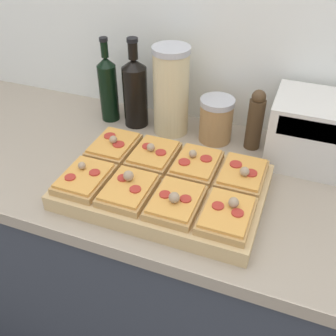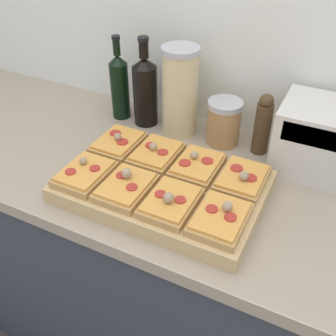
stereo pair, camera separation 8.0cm
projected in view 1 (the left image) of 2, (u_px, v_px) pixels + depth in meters
The scene contains 17 objects.
wall_back at pixel (230, 12), 1.19m from camera, with size 6.00×0.06×2.50m.
kitchen_counter at pixel (185, 271), 1.41m from camera, with size 2.63×0.67×0.89m.
cutting_board at pixel (164, 187), 1.06m from camera, with size 0.53×0.35×0.04m, color tan.
pizza_slice_back_left at pixel (114, 145), 1.16m from camera, with size 0.12×0.16×0.05m.
pizza_slice_back_midleft at pixel (154, 154), 1.12m from camera, with size 0.12×0.16×0.05m.
pizza_slice_back_midright at pixel (196, 164), 1.08m from camera, with size 0.12×0.16×0.05m.
pizza_slice_back_right at pixel (242, 174), 1.05m from camera, with size 0.12×0.16×0.05m.
pizza_slice_front_left at pixel (84, 178), 1.03m from camera, with size 0.12×0.16×0.05m.
pizza_slice_front_midleft at pixel (129, 189), 1.00m from camera, with size 0.12×0.16×0.06m.
pizza_slice_front_midright at pixel (176, 202), 0.96m from camera, with size 0.12×0.16×0.05m.
pizza_slice_front_right at pixel (227, 214), 0.92m from camera, with size 0.12×0.16×0.05m.
olive_oil_bottle at pixel (108, 88), 1.33m from camera, with size 0.06×0.06×0.29m.
wine_bottle at pixel (135, 91), 1.30m from camera, with size 0.08×0.08×0.30m.
grain_jar_tall at pixel (171, 91), 1.25m from camera, with size 0.12×0.12×0.29m.
grain_jar_short at pixel (216, 120), 1.25m from camera, with size 0.11×0.11×0.14m.
pepper_mill at pixel (255, 120), 1.20m from camera, with size 0.05×0.05×0.20m.
toaster_oven at pixel (312, 131), 1.14m from camera, with size 0.26×0.21×0.20m.
Camera 1 is at (0.27, -0.55, 1.59)m, focal length 42.00 mm.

